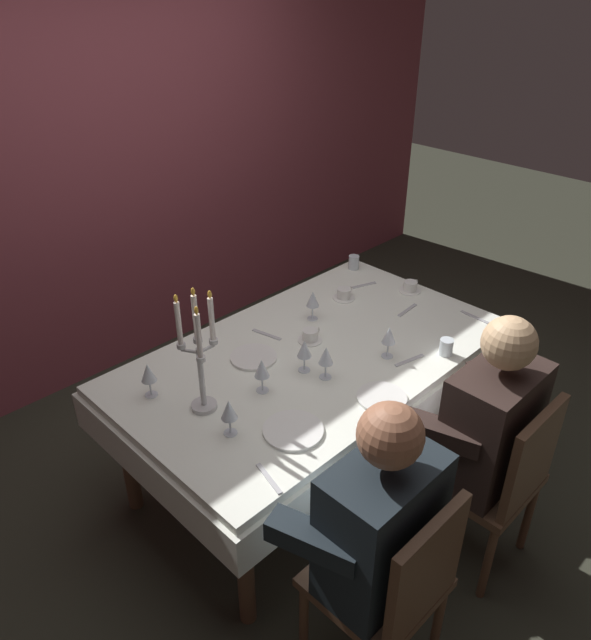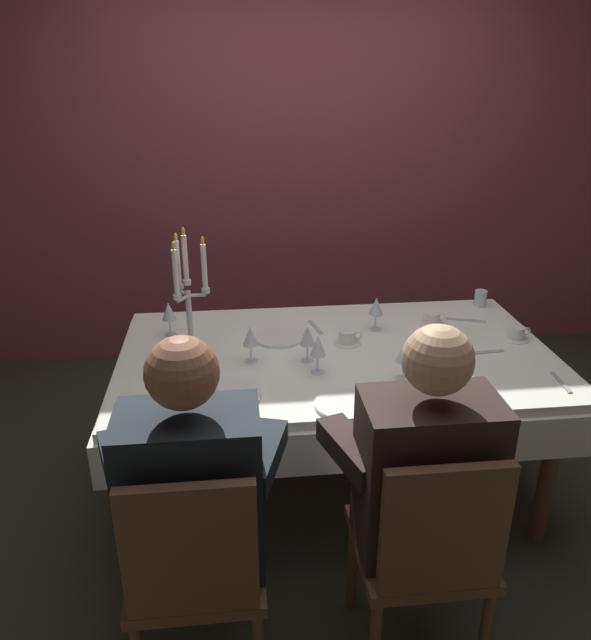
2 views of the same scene
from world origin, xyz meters
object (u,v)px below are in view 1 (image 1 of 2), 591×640
Objects in this scene: wine_glass_6 at (313,299)px; wine_glass_3 at (304,350)px; coffee_cup_0 at (410,287)px; dinner_plate_1 at (293,430)px; wine_glass_5 at (389,336)px; water_tumbler_1 at (354,262)px; coffee_cup_1 at (310,336)px; dinner_plate_0 at (254,357)px; wine_glass_0 at (326,356)px; seated_diner_1 at (493,426)px; wine_glass_4 at (262,369)px; dinner_plate_2 at (382,397)px; candelabra at (199,358)px; seated_diner_0 at (382,527)px; coffee_cup_2 at (344,294)px; water_tumbler_0 at (446,347)px; wine_glass_2 at (148,373)px; dining_table at (313,372)px; wine_glass_1 at (229,411)px.

wine_glass_3 is at bearing -140.90° from wine_glass_6.
dinner_plate_1 is at bearing -163.82° from coffee_cup_0.
wine_glass_5 is at bearing -90.23° from wine_glass_6.
water_tumbler_1 is 0.87m from coffee_cup_1.
coffee_cup_1 reaches higher than dinner_plate_1.
wine_glass_0 is (0.13, -0.34, 0.11)m from dinner_plate_0.
coffee_cup_1 is at bearing 37.74° from wine_glass_3.
wine_glass_5 is 0.40m from coffee_cup_1.
seated_diner_1 reaches higher than dinner_plate_1.
wine_glass_3 is at bearing -151.28° from water_tumbler_1.
wine_glass_4 and wine_glass_5 have the same top height.
seated_diner_1 is at bearing -70.97° from wine_glass_0.
dinner_plate_2 is 2.60× the size of water_tumbler_1.
candelabra is at bearing 160.20° from wine_glass_5.
candelabra reaches higher than seated_diner_0.
wine_glass_6 is at bearing 40.77° from coffee_cup_1.
dinner_plate_0 is 1.36× the size of wine_glass_4.
coffee_cup_2 is at bearing 147.86° from coffee_cup_0.
seated_diner_1 is (-0.38, -1.14, -0.03)m from coffee_cup_2.
candelabra reaches higher than dinner_plate_0.
dinner_plate_0 is 1.13m from water_tumbler_1.
wine_glass_0 is 2.01× the size of water_tumbler_0.
coffee_cup_1 is at bearing 177.08° from coffee_cup_0.
candelabra is at bearing 157.63° from wine_glass_0.
dinner_plate_1 is 1.15m from coffee_cup_2.
wine_glass_2 is at bearing 172.07° from coffee_cup_0.
wine_glass_2 is 0.48m from wine_glass_4.
water_tumbler_0 reaches higher than coffee_cup_2.
wine_glass_4 is 1.24× the size of coffee_cup_0.
seated_diner_1 is at bearing -98.46° from wine_glass_5.
water_tumbler_0 is at bearing -72.75° from wine_glass_6.
wine_glass_0 reaches higher than coffee_cup_0.
water_tumbler_0 is 0.07× the size of seated_diner_1.
wine_glass_0 reaches higher than water_tumbler_1.
wine_glass_6 is at bearing 44.79° from dining_table.
seated_diner_1 is at bearing -52.72° from wine_glass_2.
coffee_cup_2 is at bearing 6.20° from wine_glass_6.
wine_glass_5 is at bearing -28.77° from wine_glass_3.
wine_glass_5 is 0.13× the size of seated_diner_1.
candelabra is 4.34× the size of coffee_cup_0.
seated_diner_1 is at bearing -71.45° from wine_glass_3.
candelabra is at bearing -161.73° from dinner_plate_0.
water_tumbler_0 is (0.44, -0.46, 0.16)m from dining_table.
wine_glass_4 is 1.23m from coffee_cup_0.
coffee_cup_2 reaches higher than dining_table.
water_tumbler_0 is 0.62× the size of coffee_cup_0.
wine_glass_1 and wine_glass_2 have the same top height.
coffee_cup_0 is (1.09, -0.12, 0.02)m from dinner_plate_0.
wine_glass_5 is (0.22, -0.27, 0.23)m from dining_table.
dining_table is 1.07m from seated_diner_0.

